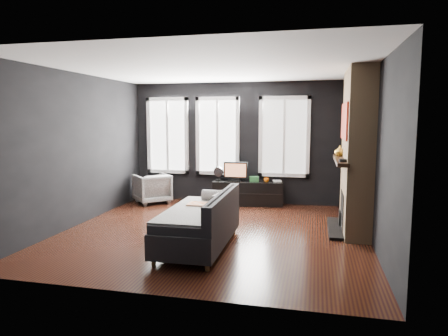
% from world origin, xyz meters
% --- Properties ---
extents(floor, '(5.00, 5.00, 0.00)m').
position_xyz_m(floor, '(0.00, 0.00, 0.00)').
color(floor, black).
rests_on(floor, ground).
extents(ceiling, '(5.00, 5.00, 0.00)m').
position_xyz_m(ceiling, '(0.00, 0.00, 2.70)').
color(ceiling, white).
rests_on(ceiling, ground).
extents(wall_back, '(5.00, 0.02, 2.70)m').
position_xyz_m(wall_back, '(0.00, 2.50, 1.35)').
color(wall_back, black).
rests_on(wall_back, ground).
extents(wall_left, '(0.02, 5.00, 2.70)m').
position_xyz_m(wall_left, '(-2.50, 0.00, 1.35)').
color(wall_left, black).
rests_on(wall_left, ground).
extents(wall_right, '(0.02, 5.00, 2.70)m').
position_xyz_m(wall_right, '(2.50, 0.00, 1.35)').
color(wall_right, black).
rests_on(wall_right, ground).
extents(windows, '(4.00, 0.16, 1.76)m').
position_xyz_m(windows, '(-0.45, 2.46, 2.38)').
color(windows, white).
rests_on(windows, wall_back).
extents(fireplace, '(0.70, 1.62, 2.70)m').
position_xyz_m(fireplace, '(2.30, 0.60, 1.35)').
color(fireplace, '#93724C').
rests_on(fireplace, floor).
extents(sofa, '(0.99, 1.95, 0.83)m').
position_xyz_m(sofa, '(-0.02, -0.84, 0.42)').
color(sofa, '#27272A').
rests_on(sofa, floor).
extents(stripe_pillow, '(0.10, 0.31, 0.30)m').
position_xyz_m(stripe_pillow, '(0.19, -0.53, 0.60)').
color(stripe_pillow, gray).
rests_on(stripe_pillow, sofa).
extents(armchair, '(0.97, 0.97, 0.73)m').
position_xyz_m(armchair, '(-1.95, 1.95, 0.36)').
color(armchair, white).
rests_on(armchair, floor).
extents(media_console, '(1.57, 0.62, 0.53)m').
position_xyz_m(media_console, '(0.20, 2.24, 0.26)').
color(media_console, black).
rests_on(media_console, floor).
extents(monitor, '(0.54, 0.14, 0.48)m').
position_xyz_m(monitor, '(-0.08, 2.22, 0.77)').
color(monitor, black).
rests_on(monitor, media_console).
extents(desk_fan, '(0.26, 0.26, 0.32)m').
position_xyz_m(desk_fan, '(-0.46, 2.18, 0.68)').
color(desk_fan, gray).
rests_on(desk_fan, media_console).
extents(mug, '(0.13, 0.11, 0.11)m').
position_xyz_m(mug, '(0.60, 2.22, 0.58)').
color(mug, orange).
rests_on(mug, media_console).
extents(book, '(0.17, 0.06, 0.24)m').
position_xyz_m(book, '(0.74, 2.34, 0.65)').
color(book, '#BCAC93').
rests_on(book, media_console).
extents(storage_box, '(0.21, 0.15, 0.11)m').
position_xyz_m(storage_box, '(0.33, 2.23, 0.58)').
color(storage_box, '#27652F').
rests_on(storage_box, media_console).
extents(mantel_vase, '(0.24, 0.24, 0.18)m').
position_xyz_m(mantel_vase, '(2.05, 1.05, 1.32)').
color(mantel_vase, gold).
rests_on(mantel_vase, fireplace).
extents(mantel_clock, '(0.16, 0.16, 0.04)m').
position_xyz_m(mantel_clock, '(2.05, 0.05, 1.25)').
color(mantel_clock, black).
rests_on(mantel_clock, fireplace).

